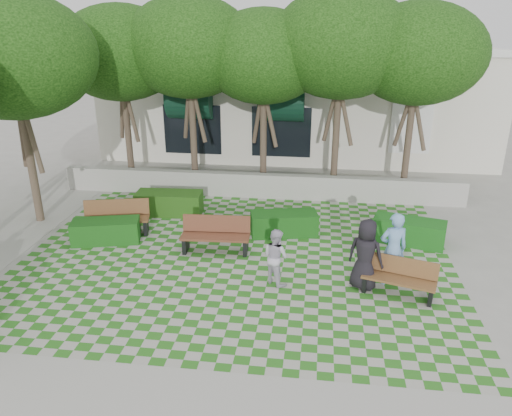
# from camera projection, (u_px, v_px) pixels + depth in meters

# --- Properties ---
(ground) EXTENTS (90.00, 90.00, 0.00)m
(ground) POSITION_uv_depth(u_px,v_px,m) (230.00, 277.00, 13.16)
(ground) COLOR gray
(ground) RESTS_ON ground
(lawn) EXTENTS (12.00, 12.00, 0.00)m
(lawn) POSITION_uv_depth(u_px,v_px,m) (236.00, 259.00, 14.08)
(lawn) COLOR #2B721E
(lawn) RESTS_ON ground
(sidewalk_south) EXTENTS (16.00, 2.00, 0.01)m
(sidewalk_south) POSITION_uv_depth(u_px,v_px,m) (183.00, 407.00, 8.82)
(sidewalk_south) COLOR #9E9B93
(sidewalk_south) RESTS_ON ground
(retaining_wall) EXTENTS (15.00, 0.36, 0.90)m
(retaining_wall) POSITION_uv_depth(u_px,v_px,m) (259.00, 185.00, 18.71)
(retaining_wall) COLOR #9E9B93
(retaining_wall) RESTS_ON ground
(bench_east) EXTENTS (1.85, 1.07, 0.92)m
(bench_east) POSITION_uv_depth(u_px,v_px,m) (399.00, 278.00, 12.20)
(bench_east) COLOR brown
(bench_east) RESTS_ON ground
(bench_mid) EXTENTS (2.00, 0.76, 1.04)m
(bench_mid) POSITION_uv_depth(u_px,v_px,m) (216.00, 235.00, 14.42)
(bench_mid) COLOR #582F1E
(bench_mid) RESTS_ON ground
(bench_west) EXTENTS (2.11, 1.12, 1.06)m
(bench_west) POSITION_uv_depth(u_px,v_px,m) (117.00, 218.00, 15.59)
(bench_west) COLOR brown
(bench_west) RESTS_ON ground
(hedge_east) EXTENTS (2.24, 1.36, 0.73)m
(hedge_east) POSITION_uv_depth(u_px,v_px,m) (409.00, 231.00, 15.01)
(hedge_east) COLOR #155017
(hedge_east) RESTS_ON ground
(hedge_midright) EXTENTS (2.18, 1.24, 0.72)m
(hedge_midright) POSITION_uv_depth(u_px,v_px,m) (284.00, 224.00, 15.57)
(hedge_midright) COLOR #134612
(hedge_midright) RESTS_ON ground
(hedge_midleft) EXTENTS (2.27, 1.01, 0.78)m
(hedge_midleft) POSITION_uv_depth(u_px,v_px,m) (169.00, 203.00, 17.15)
(hedge_midleft) COLOR #1E4713
(hedge_midleft) RESTS_ON ground
(hedge_west) EXTENTS (2.11, 1.25, 0.69)m
(hedge_west) POSITION_uv_depth(u_px,v_px,m) (106.00, 231.00, 15.07)
(hedge_west) COLOR #144813
(hedge_west) RESTS_ON ground
(person_blue) EXTENTS (0.79, 0.60, 1.95)m
(person_blue) POSITION_uv_depth(u_px,v_px,m) (393.00, 249.00, 12.51)
(person_blue) COLOR #73A1D2
(person_blue) RESTS_ON ground
(person_dark) EXTENTS (1.06, 0.89, 1.85)m
(person_dark) POSITION_uv_depth(u_px,v_px,m) (365.00, 254.00, 12.34)
(person_dark) COLOR black
(person_dark) RESTS_ON ground
(person_white) EXTENTS (0.92, 0.90, 1.50)m
(person_white) POSITION_uv_depth(u_px,v_px,m) (276.00, 256.00, 12.63)
(person_white) COLOR silver
(person_white) RESTS_ON ground
(tree_row) EXTENTS (17.70, 13.40, 7.41)m
(tree_row) POSITION_uv_depth(u_px,v_px,m) (204.00, 54.00, 16.97)
(tree_row) COLOR #47382B
(tree_row) RESTS_ON ground
(building) EXTENTS (18.00, 8.92, 5.15)m
(building) POSITION_uv_depth(u_px,v_px,m) (296.00, 97.00, 25.12)
(building) COLOR beige
(building) RESTS_ON ground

